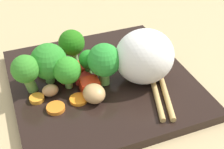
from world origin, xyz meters
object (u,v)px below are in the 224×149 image
at_px(broccoli_floret_5, 102,61).
at_px(carrot_slice_1, 37,99).
at_px(square_plate, 102,83).
at_px(rice_mound, 144,57).
at_px(chopstick_pair, 156,75).

distance_m(broccoli_floret_5, carrot_slice_1, 0.11).
distance_m(square_plate, rice_mound, 0.08).
distance_m(square_plate, carrot_slice_1, 0.11).
xyz_separation_m(rice_mound, carrot_slice_1, (-0.01, -0.17, -0.04)).
relative_size(broccoli_floret_5, carrot_slice_1, 3.27).
distance_m(rice_mound, chopstick_pair, 0.04).
xyz_separation_m(square_plate, chopstick_pair, (0.03, 0.08, 0.01)).
height_order(carrot_slice_1, chopstick_pair, chopstick_pair).
xyz_separation_m(carrot_slice_1, chopstick_pair, (0.01, 0.19, 0.00)).
bearing_deg(broccoli_floret_5, chopstick_pair, 79.14).
height_order(broccoli_floret_5, carrot_slice_1, broccoli_floret_5).
xyz_separation_m(square_plate, broccoli_floret_5, (0.01, -0.00, 0.05)).
relative_size(rice_mound, carrot_slice_1, 4.25).
xyz_separation_m(square_plate, rice_mound, (0.02, 0.06, 0.05)).
relative_size(rice_mound, chopstick_pair, 0.46).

